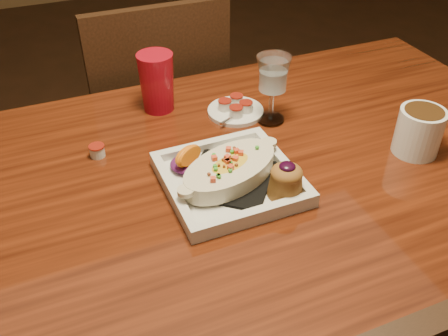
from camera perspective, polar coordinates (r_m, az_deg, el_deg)
name	(u,v)px	position (r m, az deg, el deg)	size (l,w,h in m)	color
table	(234,212)	(1.07, 1.17, -5.01)	(1.50, 0.90, 0.75)	maroon
chair_far	(156,124)	(1.63, -7.78, 5.04)	(0.42, 0.42, 0.93)	black
plate	(235,175)	(0.96, 1.28, -0.76)	(0.25, 0.25, 0.08)	silver
coffee_mug	(420,129)	(1.12, 21.51, 4.16)	(0.13, 0.10, 0.10)	silver
goblet	(273,78)	(1.13, 5.62, 10.25)	(0.08, 0.08, 0.16)	silver
saucer	(236,110)	(1.20, 1.33, 6.70)	(0.13, 0.13, 0.09)	silver
creamer_loose	(97,151)	(1.08, -14.29, 1.93)	(0.03, 0.03, 0.03)	silver
red_tumbler	(157,82)	(1.20, -7.68, 9.67)	(0.08, 0.08, 0.14)	#AB0C1E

